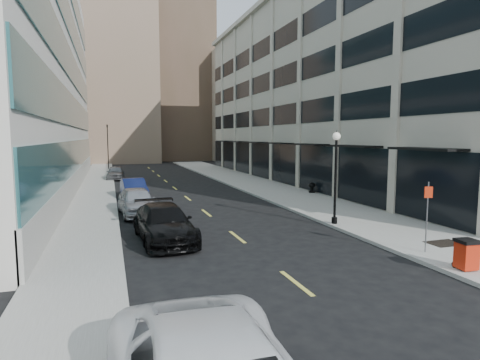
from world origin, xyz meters
TOP-DOWN VIEW (x-y plane):
  - ground at (0.00, 0.00)m, footprint 160.00×160.00m
  - sidewalk_right at (7.50, 20.00)m, footprint 5.00×80.00m
  - sidewalk_left at (-6.50, 20.00)m, footprint 3.00×80.00m
  - building_right at (16.94, 26.99)m, footprint 15.30×46.50m
  - skyline_tan_near at (-4.00, 68.00)m, footprint 14.00×18.00m
  - skyline_brown at (8.00, 72.00)m, footprint 12.00×16.00m
  - skyline_tan_far at (-14.00, 78.00)m, footprint 12.00×14.00m
  - skyline_stone at (18.00, 66.00)m, footprint 10.00×14.00m
  - grate_far at (7.60, 3.80)m, footprint 1.40×1.00m
  - road_centerline at (0.00, 17.00)m, footprint 0.15×68.20m
  - traffic_signal at (-5.50, 48.00)m, footprint 0.66×0.66m
  - car_black_pickup at (-3.21, 8.33)m, footprint 2.52×5.49m
  - car_silver_sedan at (-3.93, 14.60)m, footprint 2.22×4.85m
  - car_blue_sedan at (-3.75, 21.00)m, footprint 1.86×4.55m
  - car_grey_sedan at (-4.80, 35.00)m, footprint 1.97×4.34m
  - trash_bin at (5.66, 1.00)m, footprint 0.68×0.73m
  - lamppost at (5.30, 8.52)m, footprint 0.39×0.39m
  - sign_post at (5.90, 3.04)m, footprint 0.31×0.11m
  - urn_planter at (9.60, 18.91)m, footprint 0.57×0.57m

SIDE VIEW (x-z plane):
  - ground at x=0.00m, z-range 0.00..0.00m
  - road_centerline at x=0.00m, z-range 0.00..0.01m
  - sidewalk_right at x=7.50m, z-range 0.00..0.15m
  - sidewalk_left at x=-6.50m, z-range 0.00..0.15m
  - grate_far at x=7.60m, z-range 0.15..0.16m
  - urn_planter at x=9.60m, z-range 0.23..1.02m
  - trash_bin at x=5.66m, z-range 0.19..1.20m
  - car_grey_sedan at x=-4.80m, z-range 0.00..1.45m
  - car_blue_sedan at x=-3.75m, z-range 0.00..1.47m
  - car_black_pickup at x=-3.21m, z-range 0.00..1.55m
  - car_silver_sedan at x=-3.93m, z-range 0.00..1.61m
  - sign_post at x=5.90m, z-range 0.51..3.19m
  - lamppost at x=5.30m, z-range 0.56..5.23m
  - traffic_signal at x=-5.50m, z-range 2.23..9.21m
  - building_right at x=16.94m, z-range -0.13..18.12m
  - skyline_stone at x=18.00m, z-range 0.00..20.00m
  - skyline_tan_far at x=-14.00m, z-range 0.00..22.00m
  - skyline_tan_near at x=-4.00m, z-range 0.00..28.00m
  - skyline_brown at x=8.00m, z-range 0.00..34.00m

